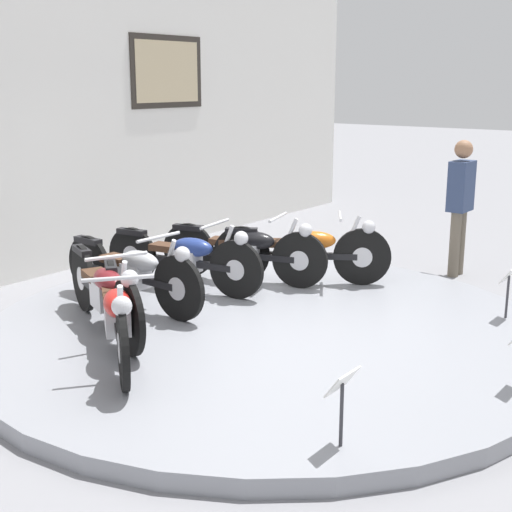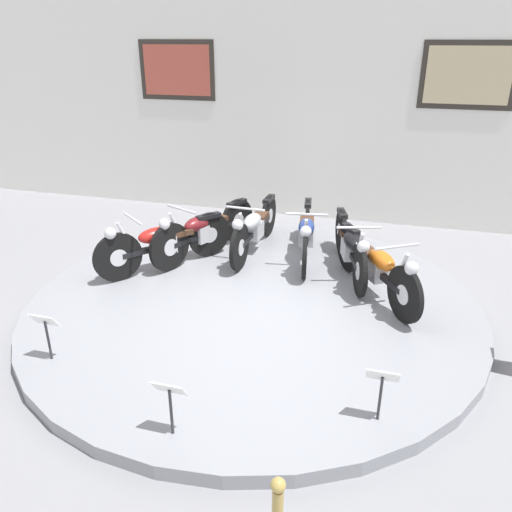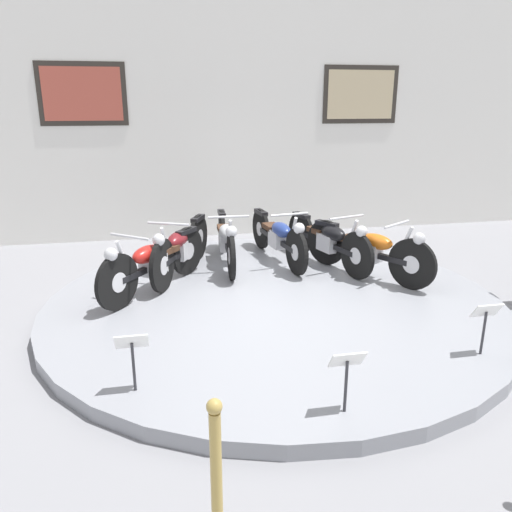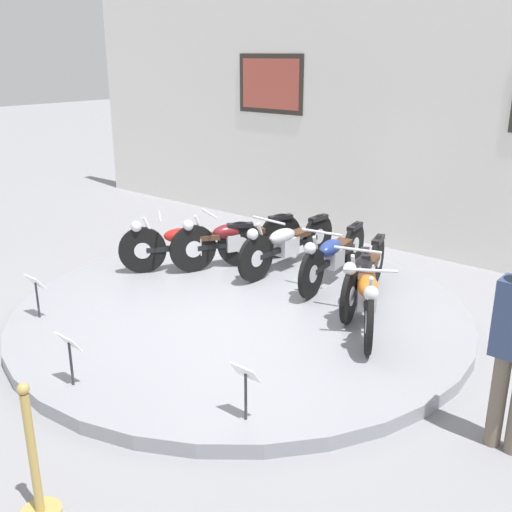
{
  "view_description": "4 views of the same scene",
  "coord_description": "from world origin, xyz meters",
  "px_view_note": "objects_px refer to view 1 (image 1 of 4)",
  "views": [
    {
      "loc": [
        -5.11,
        -3.75,
        2.37
      ],
      "look_at": [
        0.0,
        0.13,
        0.78
      ],
      "focal_mm": 50.0,
      "sensor_mm": 36.0,
      "label": 1
    },
    {
      "loc": [
        1.46,
        -5.09,
        3.02
      ],
      "look_at": [
        0.05,
        -0.05,
        0.72
      ],
      "focal_mm": 35.0,
      "sensor_mm": 36.0,
      "label": 2
    },
    {
      "loc": [
        -1.29,
        -5.37,
        2.38
      ],
      "look_at": [
        -0.23,
        -0.06,
        0.69
      ],
      "focal_mm": 35.0,
      "sensor_mm": 36.0,
      "label": 3
    },
    {
      "loc": [
        4.34,
        -4.91,
        3.01
      ],
      "look_at": [
        0.21,
        0.02,
        0.81
      ],
      "focal_mm": 42.0,
      "sensor_mm": 36.0,
      "label": 4
    }
  ],
  "objects_px": {
    "motorcycle_black": "(246,249)",
    "motorcycle_orange": "(305,250)",
    "motorcycle_maroon": "(105,290)",
    "visitor_standing": "(460,200)",
    "info_placard_front_left": "(342,392)",
    "motorcycle_red": "(117,313)",
    "motorcycle_blue": "(186,256)",
    "info_placard_front_right": "(509,281)",
    "motorcycle_silver": "(134,270)"
  },
  "relations": [
    {
      "from": "info_placard_front_right",
      "to": "motorcycle_maroon",
      "type": "bearing_deg",
      "value": 133.06
    },
    {
      "from": "motorcycle_blue",
      "to": "info_placard_front_left",
      "type": "bearing_deg",
      "value": -122.08
    },
    {
      "from": "motorcycle_orange",
      "to": "info_placard_front_left",
      "type": "xyz_separation_m",
      "value": [
        -2.95,
        -2.21,
        -0.02
      ]
    },
    {
      "from": "motorcycle_silver",
      "to": "info_placard_front_right",
      "type": "distance_m",
      "value": 3.65
    },
    {
      "from": "motorcycle_black",
      "to": "visitor_standing",
      "type": "bearing_deg",
      "value": -35.51
    },
    {
      "from": "motorcycle_blue",
      "to": "info_placard_front_right",
      "type": "xyz_separation_m",
      "value": [
        1.18,
        -3.09,
        -0.01
      ]
    },
    {
      "from": "motorcycle_maroon",
      "to": "info_placard_front_right",
      "type": "relative_size",
      "value": 3.64
    },
    {
      "from": "info_placard_front_left",
      "to": "visitor_standing",
      "type": "height_order",
      "value": "visitor_standing"
    },
    {
      "from": "motorcycle_red",
      "to": "motorcycle_black",
      "type": "distance_m",
      "value": 2.48
    },
    {
      "from": "motorcycle_silver",
      "to": "motorcycle_maroon",
      "type": "bearing_deg",
      "value": -153.83
    },
    {
      "from": "info_placard_front_left",
      "to": "motorcycle_black",
      "type": "bearing_deg",
      "value": 46.94
    },
    {
      "from": "motorcycle_black",
      "to": "motorcycle_silver",
      "type": "bearing_deg",
      "value": 166.92
    },
    {
      "from": "motorcycle_orange",
      "to": "info_placard_front_left",
      "type": "height_order",
      "value": "motorcycle_orange"
    },
    {
      "from": "motorcycle_orange",
      "to": "info_placard_front_left",
      "type": "relative_size",
      "value": 3.35
    },
    {
      "from": "info_placard_front_right",
      "to": "visitor_standing",
      "type": "xyz_separation_m",
      "value": [
        1.69,
        1.18,
        0.44
      ]
    },
    {
      "from": "motorcycle_maroon",
      "to": "visitor_standing",
      "type": "relative_size",
      "value": 1.11
    },
    {
      "from": "motorcycle_red",
      "to": "motorcycle_maroon",
      "type": "height_order",
      "value": "motorcycle_maroon"
    },
    {
      "from": "motorcycle_maroon",
      "to": "visitor_standing",
      "type": "distance_m",
      "value": 4.58
    },
    {
      "from": "motorcycle_maroon",
      "to": "motorcycle_blue",
      "type": "distance_m",
      "value": 1.45
    },
    {
      "from": "motorcycle_red",
      "to": "motorcycle_blue",
      "type": "xyz_separation_m",
      "value": [
        1.77,
        0.88,
        -0.01
      ]
    },
    {
      "from": "motorcycle_red",
      "to": "motorcycle_blue",
      "type": "height_order",
      "value": "motorcycle_red"
    },
    {
      "from": "motorcycle_maroon",
      "to": "motorcycle_silver",
      "type": "distance_m",
      "value": 0.73
    },
    {
      "from": "motorcycle_red",
      "to": "motorcycle_orange",
      "type": "relative_size",
      "value": 0.93
    },
    {
      "from": "motorcycle_silver",
      "to": "info_placard_front_left",
      "type": "height_order",
      "value": "motorcycle_silver"
    },
    {
      "from": "motorcycle_maroon",
      "to": "motorcycle_black",
      "type": "height_order",
      "value": "motorcycle_maroon"
    },
    {
      "from": "motorcycle_maroon",
      "to": "info_placard_front_left",
      "type": "xyz_separation_m",
      "value": [
        -0.53,
        -2.77,
        -0.03
      ]
    },
    {
      "from": "info_placard_front_left",
      "to": "motorcycle_orange",
      "type": "bearing_deg",
      "value": 36.88
    },
    {
      "from": "motorcycle_black",
      "to": "info_placard_front_left",
      "type": "bearing_deg",
      "value": -133.06
    },
    {
      "from": "motorcycle_maroon",
      "to": "info_placard_front_right",
      "type": "xyz_separation_m",
      "value": [
        2.59,
        -2.77,
        -0.03
      ]
    },
    {
      "from": "motorcycle_silver",
      "to": "motorcycle_orange",
      "type": "height_order",
      "value": "motorcycle_orange"
    },
    {
      "from": "motorcycle_black",
      "to": "info_placard_front_left",
      "type": "xyz_separation_m",
      "value": [
        -2.58,
        -2.77,
        -0.01
      ]
    },
    {
      "from": "motorcycle_orange",
      "to": "info_placard_front_left",
      "type": "bearing_deg",
      "value": -143.12
    },
    {
      "from": "motorcycle_blue",
      "to": "motorcycle_orange",
      "type": "height_order",
      "value": "motorcycle_orange"
    },
    {
      "from": "motorcycle_blue",
      "to": "info_placard_front_left",
      "type": "xyz_separation_m",
      "value": [
        -1.94,
        -3.09,
        -0.01
      ]
    },
    {
      "from": "motorcycle_black",
      "to": "motorcycle_orange",
      "type": "relative_size",
      "value": 1.11
    },
    {
      "from": "motorcycle_silver",
      "to": "motorcycle_orange",
      "type": "distance_m",
      "value": 1.97
    },
    {
      "from": "motorcycle_blue",
      "to": "visitor_standing",
      "type": "bearing_deg",
      "value": -33.68
    },
    {
      "from": "motorcycle_blue",
      "to": "motorcycle_black",
      "type": "xyz_separation_m",
      "value": [
        0.65,
        -0.33,
        0.0
      ]
    },
    {
      "from": "motorcycle_silver",
      "to": "visitor_standing",
      "type": "relative_size",
      "value": 1.19
    },
    {
      "from": "motorcycle_silver",
      "to": "motorcycle_blue",
      "type": "distance_m",
      "value": 0.76
    },
    {
      "from": "motorcycle_orange",
      "to": "motorcycle_red",
      "type": "bearing_deg",
      "value": 179.94
    },
    {
      "from": "info_placard_front_left",
      "to": "visitor_standing",
      "type": "xyz_separation_m",
      "value": [
        4.81,
        1.18,
        0.44
      ]
    },
    {
      "from": "motorcycle_black",
      "to": "info_placard_front_right",
      "type": "relative_size",
      "value": 3.73
    },
    {
      "from": "motorcycle_orange",
      "to": "motorcycle_silver",
      "type": "bearing_deg",
      "value": 153.45
    },
    {
      "from": "motorcycle_black",
      "to": "info_placard_front_right",
      "type": "bearing_deg",
      "value": -79.15
    },
    {
      "from": "motorcycle_black",
      "to": "info_placard_front_right",
      "type": "height_order",
      "value": "motorcycle_black"
    },
    {
      "from": "motorcycle_red",
      "to": "motorcycle_orange",
      "type": "bearing_deg",
      "value": -0.06
    },
    {
      "from": "motorcycle_maroon",
      "to": "visitor_standing",
      "type": "xyz_separation_m",
      "value": [
        4.28,
        -1.59,
        0.41
      ]
    },
    {
      "from": "motorcycle_black",
      "to": "info_placard_front_right",
      "type": "distance_m",
      "value": 2.82
    },
    {
      "from": "motorcycle_silver",
      "to": "info_placard_front_right",
      "type": "height_order",
      "value": "motorcycle_silver"
    }
  ]
}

